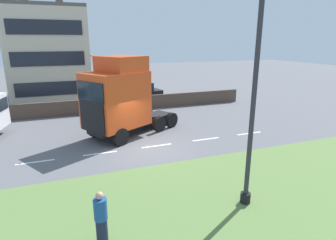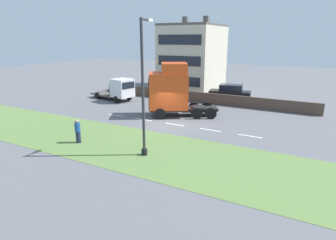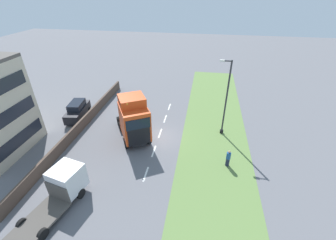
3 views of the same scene
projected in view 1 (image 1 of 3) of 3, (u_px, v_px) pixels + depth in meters
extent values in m
plane|color=slate|center=(145.00, 147.00, 15.96)|extent=(120.00, 120.00, 0.00)
cube|color=#607F42|center=(189.00, 202.00, 10.56)|extent=(7.00, 44.00, 0.01)
cube|color=white|center=(249.00, 133.00, 18.37)|extent=(0.16, 1.80, 0.00)
cube|color=white|center=(206.00, 139.00, 17.29)|extent=(0.16, 1.80, 0.00)
cube|color=white|center=(157.00, 146.00, 16.20)|extent=(0.16, 1.80, 0.00)
cube|color=white|center=(100.00, 153.00, 15.11)|extent=(0.16, 1.80, 0.00)
cube|color=white|center=(35.00, 162.00, 14.02)|extent=(0.16, 1.80, 0.00)
cube|color=#4C3D33|center=(115.00, 105.00, 23.90)|extent=(0.25, 24.00, 1.21)
cube|color=beige|center=(50.00, 56.00, 28.54)|extent=(9.41, 7.05, 8.70)
cube|color=#1E232D|center=(52.00, 89.00, 24.98)|extent=(0.08, 5.99, 1.22)
cube|color=#1E232D|center=(49.00, 59.00, 24.27)|extent=(0.08, 5.99, 1.22)
cube|color=#1E232D|center=(45.00, 27.00, 23.56)|extent=(0.08, 5.99, 1.22)
cube|color=#56514C|center=(45.00, 9.00, 27.32)|extent=(9.41, 7.05, 0.30)
cube|color=#56514C|center=(25.00, 2.00, 27.38)|extent=(0.70, 0.70, 1.10)
cube|color=#56514C|center=(59.00, 3.00, 28.46)|extent=(0.70, 0.70, 1.10)
cube|color=black|center=(134.00, 122.00, 18.49)|extent=(4.41, 6.28, 0.24)
cube|color=#DB4719|center=(116.00, 99.00, 16.94)|extent=(3.99, 4.35, 3.29)
cube|color=black|center=(92.00, 117.00, 15.81)|extent=(1.94, 1.14, 1.85)
cube|color=black|center=(90.00, 92.00, 15.41)|extent=(2.05, 1.20, 1.05)
cube|color=#DB4719|center=(121.00, 64.00, 16.76)|extent=(3.27, 3.21, 0.90)
sphere|color=orange|center=(91.00, 55.00, 15.88)|extent=(0.14, 0.14, 0.14)
cylinder|color=black|center=(149.00, 115.00, 19.50)|extent=(1.94, 1.94, 0.12)
cylinder|color=black|center=(121.00, 137.00, 16.13)|extent=(0.79, 1.06, 1.04)
cylinder|color=black|center=(95.00, 129.00, 17.60)|extent=(0.79, 1.06, 1.04)
cylinder|color=black|center=(159.00, 124.00, 18.62)|extent=(0.79, 1.06, 1.04)
cylinder|color=black|center=(134.00, 118.00, 20.09)|extent=(0.79, 1.06, 1.04)
cylinder|color=black|center=(171.00, 120.00, 19.57)|extent=(0.79, 1.06, 1.04)
cylinder|color=black|center=(147.00, 114.00, 21.04)|extent=(0.79, 1.06, 1.04)
cube|color=black|center=(1.00, 105.00, 17.35)|extent=(1.78, 0.44, 0.74)
cube|color=black|center=(137.00, 97.00, 26.20)|extent=(2.36, 4.81, 1.08)
cube|color=black|center=(138.00, 87.00, 26.01)|extent=(1.80, 2.72, 0.72)
cylinder|color=black|center=(126.00, 105.00, 24.96)|extent=(0.29, 0.66, 0.64)
cylinder|color=black|center=(119.00, 102.00, 26.31)|extent=(0.29, 0.66, 0.64)
cylinder|color=black|center=(156.00, 102.00, 26.36)|extent=(0.29, 0.66, 0.64)
cylinder|color=black|center=(148.00, 99.00, 27.71)|extent=(0.29, 0.66, 0.64)
cylinder|color=black|center=(245.00, 198.00, 10.46)|extent=(0.38, 0.38, 0.40)
cylinder|color=#2D2D33|center=(254.00, 94.00, 9.39)|extent=(0.17, 0.17, 8.26)
cylinder|color=#1E233D|center=(102.00, 231.00, 8.29)|extent=(0.34, 0.34, 0.83)
cylinder|color=#1E4C8C|center=(100.00, 209.00, 8.09)|extent=(0.39, 0.39, 0.66)
sphere|color=tan|center=(99.00, 196.00, 7.97)|extent=(0.23, 0.23, 0.23)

